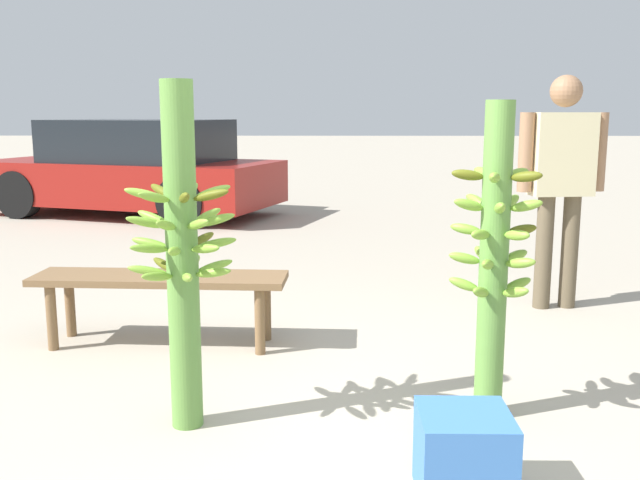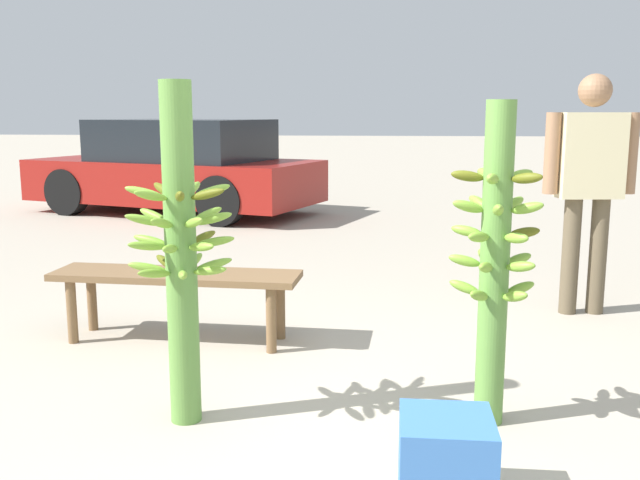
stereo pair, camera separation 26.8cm
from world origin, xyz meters
name	(u,v)px [view 2 (the right image)]	position (x,y,z in m)	size (l,w,h in m)	color
ground_plane	(328,462)	(0.00, 0.00, 0.00)	(80.00, 80.00, 0.00)	#A89E8C
banana_stalk_left	(181,252)	(-0.67, 0.33, 0.78)	(0.47, 0.47, 1.51)	#5B8C3D
banana_stalk_center	(495,259)	(0.68, 0.45, 0.75)	(0.40, 0.40, 1.43)	#5B8C3D
vendor_person	(590,174)	(1.56, 2.31, 0.97)	(0.63, 0.24, 1.62)	brown
market_bench	(176,282)	(-1.05, 1.44, 0.36)	(1.51, 0.43, 0.43)	brown
parked_car	(177,168)	(-2.70, 6.90, 0.62)	(4.23, 2.80, 1.28)	maroon
produce_crate	(446,462)	(0.44, -0.27, 0.16)	(0.33, 0.33, 0.33)	#386BB2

